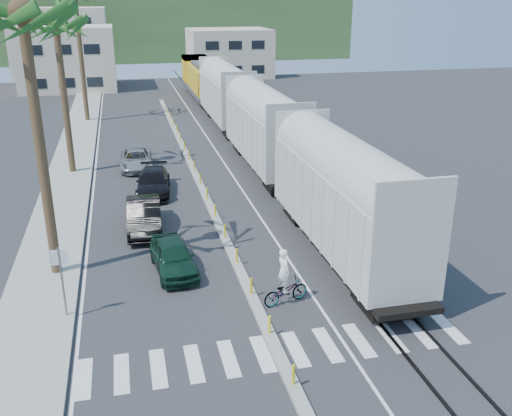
{
  "coord_description": "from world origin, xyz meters",
  "views": [
    {
      "loc": [
        -4.58,
        -18.3,
        11.7
      ],
      "look_at": [
        1.38,
        6.98,
        2.0
      ],
      "focal_mm": 40.0,
      "sensor_mm": 36.0,
      "label": 1
    }
  ],
  "objects": [
    {
      "name": "street_sign",
      "position": [
        -7.3,
        2.0,
        1.97
      ],
      "size": [
        0.6,
        0.08,
        3.0
      ],
      "color": "slate",
      "rests_on": "ground"
    },
    {
      "name": "lane_markings",
      "position": [
        -2.15,
        25.0,
        0.0
      ],
      "size": [
        9.42,
        90.0,
        0.01
      ],
      "color": "silver",
      "rests_on": "ground"
    },
    {
      "name": "car_lead",
      "position": [
        -2.88,
        5.09,
        0.72
      ],
      "size": [
        2.51,
        4.57,
        1.45
      ],
      "primitive_type": "imported",
      "rotation": [
        0.0,
        0.0,
        0.1
      ],
      "color": "#103020",
      "rests_on": "ground"
    },
    {
      "name": "crosswalk",
      "position": [
        0.0,
        -2.0,
        0.01
      ],
      "size": [
        14.0,
        2.2,
        0.01
      ],
      "primitive_type": "cube",
      "color": "silver",
      "rests_on": "ground"
    },
    {
      "name": "sidewalk",
      "position": [
        -8.5,
        25.0,
        0.07
      ],
      "size": [
        3.0,
        90.0,
        0.15
      ],
      "primitive_type": "cube",
      "color": "gray",
      "rests_on": "ground"
    },
    {
      "name": "ground",
      "position": [
        0.0,
        0.0,
        0.0
      ],
      "size": [
        140.0,
        140.0,
        0.0
      ],
      "primitive_type": "plane",
      "color": "#28282B",
      "rests_on": "ground"
    },
    {
      "name": "freight_train",
      "position": [
        5.0,
        25.52,
        2.91
      ],
      "size": [
        3.0,
        60.94,
        5.85
      ],
      "color": "beige",
      "rests_on": "ground"
    },
    {
      "name": "median",
      "position": [
        0.0,
        19.96,
        0.09
      ],
      "size": [
        0.45,
        60.0,
        0.85
      ],
      "color": "gray",
      "rests_on": "ground"
    },
    {
      "name": "palm_trees",
      "position": [
        -8.1,
        22.7,
        10.81
      ],
      "size": [
        3.5,
        37.2,
        13.75
      ],
      "color": "brown",
      "rests_on": "ground"
    },
    {
      "name": "car_second",
      "position": [
        -3.91,
        10.3,
        0.82
      ],
      "size": [
        2.05,
        5.09,
        1.64
      ],
      "primitive_type": "imported",
      "rotation": [
        0.0,
        0.0,
        -0.03
      ],
      "color": "black",
      "rests_on": "ground"
    },
    {
      "name": "car_third",
      "position": [
        -3.05,
        16.25,
        0.73
      ],
      "size": [
        2.98,
        5.39,
        1.45
      ],
      "primitive_type": "imported",
      "rotation": [
        0.0,
        0.0,
        -0.1
      ],
      "color": "black",
      "rests_on": "ground"
    },
    {
      "name": "buildings",
      "position": [
        -6.41,
        71.66,
        4.36
      ],
      "size": [
        38.0,
        27.0,
        10.0
      ],
      "color": "#C0B098",
      "rests_on": "ground"
    },
    {
      "name": "hillside",
      "position": [
        0.0,
        100.0,
        6.0
      ],
      "size": [
        80.0,
        20.0,
        12.0
      ],
      "primitive_type": "cube",
      "color": "#385628",
      "rests_on": "ground"
    },
    {
      "name": "cyclist",
      "position": [
        1.22,
        1.21,
        0.75
      ],
      "size": [
        1.8,
        2.4,
        2.39
      ],
      "rotation": [
        0.0,
        0.0,
        1.86
      ],
      "color": "#9EA0A5",
      "rests_on": "ground"
    },
    {
      "name": "car_rear",
      "position": [
        -3.88,
        22.1,
        0.66
      ],
      "size": [
        2.47,
        4.9,
        1.33
      ],
      "primitive_type": "imported",
      "rotation": [
        0.0,
        0.0,
        -0.03
      ],
      "color": "#96999B",
      "rests_on": "ground"
    },
    {
      "name": "rails",
      "position": [
        5.0,
        28.0,
        0.03
      ],
      "size": [
        1.56,
        100.0,
        0.06
      ],
      "color": "black",
      "rests_on": "ground"
    }
  ]
}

